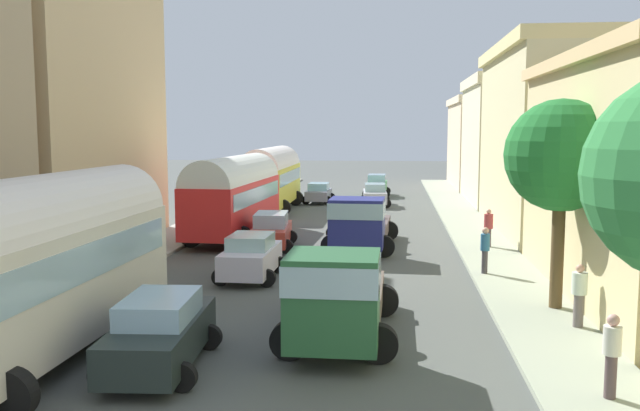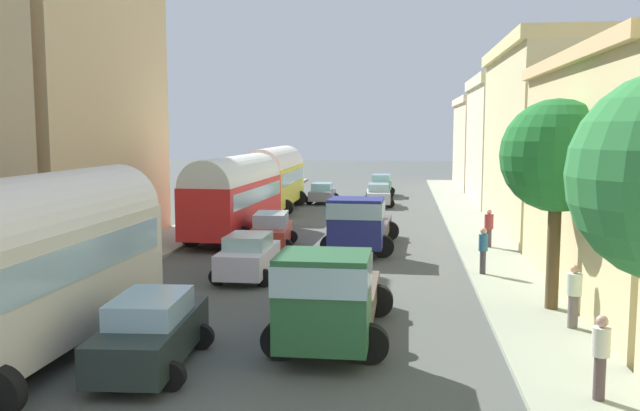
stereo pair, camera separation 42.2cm
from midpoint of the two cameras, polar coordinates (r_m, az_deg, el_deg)
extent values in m
plane|color=#4D514D|center=(34.17, 1.17, -2.39)|extent=(154.00, 154.00, 0.00)
cube|color=#9D9D92|center=(35.62, -10.53, -2.02)|extent=(2.50, 70.00, 0.14)
cube|color=#969E88|center=(34.21, 13.35, -2.44)|extent=(2.50, 70.00, 0.14)
cube|color=tan|center=(31.74, -20.27, 7.62)|extent=(5.06, 12.08, 12.25)
cube|color=beige|center=(36.40, 19.40, 4.80)|extent=(5.40, 13.71, 8.87)
cube|color=#D8C886|center=(36.60, 19.69, 12.24)|extent=(5.94, 13.71, 0.61)
cube|color=beige|center=(49.20, 15.32, 4.82)|extent=(4.02, 11.17, 8.07)
cube|color=beige|center=(49.28, 15.47, 9.92)|extent=(4.42, 11.17, 0.71)
cube|color=beige|center=(62.11, 13.59, 4.85)|extent=(4.05, 12.97, 7.36)
cube|color=beige|center=(62.14, 13.69, 8.51)|extent=(4.46, 12.97, 0.59)
cube|color=beige|center=(16.64, -22.50, -6.15)|extent=(2.67, 9.77, 2.57)
cylinder|color=silver|center=(16.41, -22.70, -1.77)|extent=(2.62, 9.57, 2.37)
cube|color=#99B7C6|center=(16.53, -22.59, -4.24)|extent=(2.70, 8.99, 0.82)
cylinder|color=black|center=(20.02, -20.73, -7.75)|extent=(1.00, 0.35, 1.00)
cylinder|color=black|center=(19.02, -14.62, -8.28)|extent=(1.00, 0.35, 1.00)
cube|color=red|center=(33.08, -6.79, 0.13)|extent=(2.87, 9.38, 2.27)
cylinder|color=silver|center=(32.98, -6.81, 2.08)|extent=(2.81, 9.20, 2.37)
cube|color=#99B7C6|center=(33.03, -6.80, 0.99)|extent=(2.88, 8.65, 0.73)
cylinder|color=black|center=(36.28, -7.21, -1.12)|extent=(1.00, 0.35, 1.00)
cylinder|color=black|center=(35.68, -3.68, -1.21)|extent=(1.00, 0.35, 1.00)
cylinder|color=black|center=(30.89, -10.32, -2.51)|extent=(1.00, 0.35, 1.00)
cylinder|color=black|center=(30.18, -6.22, -2.65)|extent=(1.00, 0.35, 1.00)
cube|color=gold|center=(43.95, -3.55, 1.79)|extent=(2.48, 9.17, 2.35)
cylinder|color=silver|center=(43.87, -3.56, 3.32)|extent=(2.43, 8.99, 2.43)
cube|color=#99B7C6|center=(43.91, -3.56, 2.46)|extent=(2.53, 8.44, 0.75)
cylinder|color=black|center=(47.06, -4.32, 0.65)|extent=(1.00, 0.35, 1.00)
cylinder|color=black|center=(46.66, -1.49, 0.62)|extent=(1.00, 0.35, 1.00)
cylinder|color=black|center=(41.53, -5.85, -0.14)|extent=(1.00, 0.35, 1.00)
cylinder|color=black|center=(41.08, -2.65, -0.19)|extent=(1.00, 0.35, 1.00)
cube|color=#255630|center=(15.29, 1.09, -7.89)|extent=(2.05, 1.92, 2.07)
cube|color=#99B7C6|center=(15.16, 1.10, -5.77)|extent=(2.10, 2.00, 0.66)
cube|color=brown|center=(18.59, 2.20, -7.70)|extent=(2.08, 4.58, 0.55)
ellipsoid|color=beige|center=(19.29, 2.08, -5.48)|extent=(0.93, 0.78, 0.56)
ellipsoid|color=beige|center=(17.34, 1.13, -7.03)|extent=(1.07, 1.16, 0.45)
ellipsoid|color=beige|center=(18.47, 0.89, -6.20)|extent=(1.18, 1.14, 0.45)
ellipsoid|color=beige|center=(17.30, 2.33, -5.42)|extent=(1.07, 1.00, 0.59)
cylinder|color=black|center=(15.68, 4.94, -11.49)|extent=(0.90, 0.32, 0.90)
cylinder|color=black|center=(15.89, -2.57, -11.22)|extent=(0.90, 0.32, 0.90)
cylinder|color=black|center=(19.40, 5.45, -7.96)|extent=(0.90, 0.32, 0.90)
cylinder|color=black|center=(19.57, -0.57, -7.80)|extent=(0.90, 0.32, 0.90)
cube|color=navy|center=(27.69, 3.49, -1.46)|extent=(2.24, 1.95, 2.00)
cube|color=#99B7C6|center=(27.61, 3.50, -0.31)|extent=(2.29, 2.03, 0.64)
cube|color=#4D4141|center=(31.34, 4.15, -1.88)|extent=(2.38, 5.42, 0.55)
ellipsoid|color=beige|center=(30.20, 3.92, -1.15)|extent=(0.60, 0.77, 0.54)
ellipsoid|color=beige|center=(30.31, 4.36, -1.22)|extent=(1.06, 1.09, 0.44)
ellipsoid|color=beige|center=(32.73, 4.91, -0.55)|extent=(1.06, 0.94, 0.55)
ellipsoid|color=beige|center=(30.90, 3.90, -0.15)|extent=(1.11, 0.94, 0.59)
ellipsoid|color=beige|center=(29.96, 4.45, -0.57)|extent=(1.05, 0.92, 0.50)
ellipsoid|color=beige|center=(30.01, 3.33, -0.33)|extent=(1.00, 0.96, 0.60)
cylinder|color=black|center=(28.08, 5.75, -3.44)|extent=(0.90, 0.31, 0.90)
cylinder|color=black|center=(28.29, 1.35, -3.34)|extent=(0.90, 0.31, 0.90)
cylinder|color=black|center=(32.33, 6.23, -2.13)|extent=(0.90, 0.31, 0.90)
cylinder|color=black|center=(32.52, 2.40, -2.05)|extent=(0.90, 0.31, 0.90)
cube|color=silver|center=(33.77, 3.18, -1.40)|extent=(1.86, 4.46, 0.76)
cube|color=#8EB1C5|center=(33.69, 3.18, -0.37)|extent=(1.56, 2.35, 0.46)
cylinder|color=black|center=(32.40, 4.35, -2.36)|extent=(0.60, 0.21, 0.60)
cylinder|color=black|center=(32.59, 1.45, -2.29)|extent=(0.60, 0.21, 0.60)
cylinder|color=black|center=(35.08, 4.77, -1.69)|extent=(0.60, 0.21, 0.60)
cylinder|color=black|center=(35.26, 2.09, -1.63)|extent=(0.60, 0.21, 0.60)
cube|color=silver|center=(46.51, 5.17, 0.76)|extent=(1.73, 3.92, 0.75)
cube|color=#96B9BE|center=(46.45, 5.18, 1.53)|extent=(1.46, 2.06, 0.51)
cylinder|color=black|center=(45.38, 6.17, 0.16)|extent=(0.60, 0.21, 0.60)
cylinder|color=black|center=(45.35, 4.22, 0.18)|extent=(0.60, 0.21, 0.60)
cylinder|color=black|center=(47.75, 6.07, 0.48)|extent=(0.60, 0.21, 0.60)
cylinder|color=black|center=(47.72, 4.21, 0.49)|extent=(0.60, 0.21, 0.60)
cube|color=#45914D|center=(53.22, 5.37, 1.53)|extent=(1.58, 4.10, 0.85)
cube|color=#8DB5CE|center=(53.16, 5.38, 2.30)|extent=(1.37, 2.14, 0.58)
cylinder|color=black|center=(51.97, 6.13, 0.97)|extent=(0.60, 0.21, 0.60)
cylinder|color=black|center=(52.04, 4.47, 0.99)|extent=(0.60, 0.21, 0.60)
cylinder|color=black|center=(54.48, 6.22, 1.22)|extent=(0.60, 0.21, 0.60)
cylinder|color=black|center=(54.55, 4.63, 1.24)|extent=(0.60, 0.21, 0.60)
cube|color=#202927|center=(15.70, -13.23, -10.70)|extent=(1.88, 4.33, 0.84)
cube|color=#90B2CA|center=(15.51, -13.29, -8.30)|extent=(1.56, 2.29, 0.52)
cylinder|color=black|center=(17.24, -14.56, -10.51)|extent=(0.60, 0.21, 0.60)
cylinder|color=black|center=(16.83, -9.19, -10.82)|extent=(0.60, 0.21, 0.60)
cylinder|color=black|center=(14.90, -17.75, -13.37)|extent=(0.60, 0.21, 0.60)
cylinder|color=black|center=(14.41, -11.53, -13.87)|extent=(0.60, 0.21, 0.60)
cube|color=silver|center=(24.05, -5.52, -4.54)|extent=(1.64, 3.62, 0.84)
cube|color=#9EC2C3|center=(23.93, -5.54, -2.99)|extent=(1.42, 1.89, 0.48)
cylinder|color=black|center=(25.38, -6.69, -4.87)|extent=(0.60, 0.21, 0.60)
cylinder|color=black|center=(25.04, -3.15, -4.99)|extent=(0.60, 0.21, 0.60)
cylinder|color=black|center=(23.27, -8.06, -5.93)|extent=(0.60, 0.21, 0.60)
cylinder|color=black|center=(22.89, -4.21, -6.09)|extent=(0.60, 0.21, 0.60)
cube|color=#B03326|center=(30.09, -3.71, -2.40)|extent=(1.85, 4.15, 0.72)
cube|color=#99AFBD|center=(30.00, -3.72, -1.17)|extent=(1.52, 2.20, 0.59)
cylinder|color=black|center=(31.46, -4.86, -2.63)|extent=(0.60, 0.21, 0.60)
cylinder|color=black|center=(31.30, -2.05, -2.66)|extent=(0.60, 0.21, 0.60)
cylinder|color=black|center=(29.01, -5.50, -3.42)|extent=(0.60, 0.21, 0.60)
cylinder|color=black|center=(28.84, -2.45, -3.45)|extent=(0.60, 0.21, 0.60)
cube|color=gray|center=(48.23, 0.45, 0.93)|extent=(1.57, 3.75, 0.65)
cube|color=#8CC2D3|center=(48.18, 0.45, 1.61)|extent=(1.37, 1.96, 0.50)
cylinder|color=black|center=(49.50, -0.26, 0.73)|extent=(0.60, 0.21, 0.60)
cylinder|color=black|center=(49.32, 1.50, 0.70)|extent=(0.60, 0.21, 0.60)
cylinder|color=black|center=(47.22, -0.65, 0.45)|extent=(0.60, 0.21, 0.60)
cylinder|color=black|center=(47.03, 1.20, 0.42)|extent=(0.60, 0.21, 0.60)
cylinder|color=#4B3F44|center=(30.57, 14.32, -3.52)|extent=(0.21, 0.21, 0.14)
cylinder|color=#4B3F44|center=(30.50, 14.34, -2.65)|extent=(0.36, 0.36, 0.80)
cylinder|color=#9A3538|center=(30.39, 14.38, -1.32)|extent=(0.55, 0.55, 0.64)
sphere|color=tan|center=(30.34, 14.40, -0.51)|extent=(0.22, 0.22, 0.22)
cylinder|color=#534243|center=(14.58, 23.10, -15.00)|extent=(0.19, 0.19, 0.14)
cylinder|color=#534243|center=(14.41, 23.19, -13.14)|extent=(0.29, 0.29, 0.86)
cylinder|color=silver|center=(14.19, 23.32, -10.45)|extent=(0.44, 0.44, 0.56)
sphere|color=tan|center=(14.09, 23.39, -8.90)|extent=(0.23, 0.23, 0.23)
cylinder|color=#413B41|center=(25.00, 13.94, -5.73)|extent=(0.18, 0.18, 0.14)
cylinder|color=#413B41|center=(24.91, 13.97, -4.65)|extent=(0.23, 0.23, 0.82)
cylinder|color=#2C5F87|center=(24.78, 14.01, -3.04)|extent=(0.35, 0.35, 0.59)
sphere|color=tan|center=(24.72, 14.04, -2.09)|extent=(0.24, 0.24, 0.24)
cylinder|color=#695F5C|center=(19.14, 20.99, -9.75)|extent=(0.22, 0.22, 0.14)
cylinder|color=#695F5C|center=(19.00, 21.05, -8.29)|extent=(0.36, 0.36, 0.87)
cylinder|color=silver|center=(18.84, 21.14, -6.17)|extent=(0.56, 0.56, 0.57)
sphere|color=tan|center=(18.76, 21.19, -5.00)|extent=(0.22, 0.22, 0.22)
cylinder|color=brown|center=(20.58, 19.53, -4.00)|extent=(0.37, 0.37, 3.33)
sphere|color=#206F2D|center=(20.27, 19.83, 3.97)|extent=(3.19, 3.19, 3.19)
camera|label=1|loc=(0.21, -89.60, 0.05)|focal=38.15mm
camera|label=2|loc=(0.21, 90.40, -0.05)|focal=38.15mm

